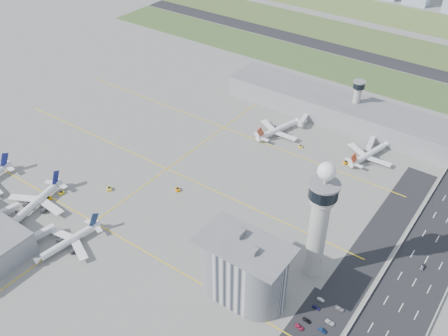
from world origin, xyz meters
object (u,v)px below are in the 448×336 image
Objects in this scene: jet_bridge_far_0 at (306,117)px; tug_4 at (301,146)px; airplane_near_c at (66,239)px; tug_3 at (178,189)px; secondary_tower at (357,99)px; tug_1 at (61,193)px; car_lot_11 at (340,309)px; car_lot_3 at (307,320)px; airplane_far_b at (370,151)px; tug_2 at (109,189)px; jet_bridge_far_1 at (373,140)px; car_lot_10 at (330,322)px; car_lot_9 at (322,330)px; tug_5 at (346,162)px; car_lot_4 at (316,307)px; tug_0 at (48,198)px; admin_building at (244,269)px; car_lot_2 at (299,327)px; car_hw_1 at (423,267)px; control_tower at (320,217)px; jet_bridge_near_2 at (30,242)px; airplane_far_a at (279,126)px; airplane_near_b at (34,200)px; car_lot_5 at (321,300)px.

jet_bridge_far_0 reaches higher than tug_4.
airplane_near_c is 69.91m from tug_3.
secondary_tower is 203.73m from tug_1.
car_lot_11 is at bearing 110.28° from tug_3.
tug_4 is (36.45, 82.32, -0.15)m from tug_3.
car_lot_11 is (8.97, 14.13, 0.05)m from car_lot_3.
airplane_far_b reaches higher than tug_2.
secondary_tower is 32.60m from jet_bridge_far_1.
tug_1 is (-130.58, -139.29, -4.44)m from airplane_far_b.
secondary_tower is 46.35m from airplane_far_b.
tug_2 is (19.80, 18.99, 0.10)m from tug_1.
car_lot_9 is at bearing 174.03° from car_lot_10.
tug_5 reaches higher than car_lot_4.
tug_4 is at bearing -143.45° from tug_5.
tug_0 is at bearing -35.31° from jet_bridge_far_0.
car_lot_3 is at bearing 85.98° from tug_4.
tug_3 is (-72.96, 39.51, -14.36)m from admin_building.
tug_4 is (91.12, 132.00, -0.09)m from tug_0.
jet_bridge_far_1 is at bearing -39.29° from secondary_tower.
car_lot_2 is 1.05× the size of car_hw_1.
control_tower reaches higher than jet_bridge_near_2.
airplane_far_a is at bearing -5.91° from jet_bridge_near_2.
car_lot_4 is 0.91× the size of car_hw_1.
admin_building is 42.57m from car_lot_9.
car_hw_1 is at bearing -51.92° from secondary_tower.
car_lot_2 is at bearing 17.42° from jet_bridge_far_0.
secondary_tower is at bearing -139.29° from jet_bridge_far_1.
airplane_far_a is 26.76m from jet_bridge_far_0.
tug_2 is 0.81× the size of car_lot_10.
tug_5 is (122.82, 141.17, -5.07)m from airplane_near_b.
admin_building is at bearing -82.71° from secondary_tower.
car_lot_10 is 1.01× the size of car_lot_11.
tug_5 is 0.92× the size of car_lot_3.
car_lot_11 is (168.13, 35.74, -5.49)m from airplane_near_b.
car_hw_1 is (85.08, -108.59, -18.15)m from secondary_tower.
jet_bridge_near_2 is at bearing -86.20° from tug_5.
car_lot_5 is 0.91× the size of car_lot_9.
control_tower is 45.96m from car_lot_10.
jet_bridge_near_2 is 3.35× the size of car_lot_2.
jet_bridge_far_1 is (0.01, 154.00, -12.45)m from admin_building.
car_lot_3 is at bearing 179.43° from car_lot_5.
tug_3 is at bearing -173.44° from car_hw_1.
car_lot_10 is 60.04m from car_hw_1.
secondary_tower reaches higher than tug_0.
car_lot_11 is at bearing -28.10° from car_lot_3.
airplane_near_b is at bearing -46.33° from jet_bridge_far_1.
tug_0 is 1.12× the size of tug_4.
control_tower is 1.54× the size of admin_building.
car_lot_10 is (0.80, 5.65, -0.03)m from car_lot_9.
car_lot_3 is 8.61m from car_lot_4.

